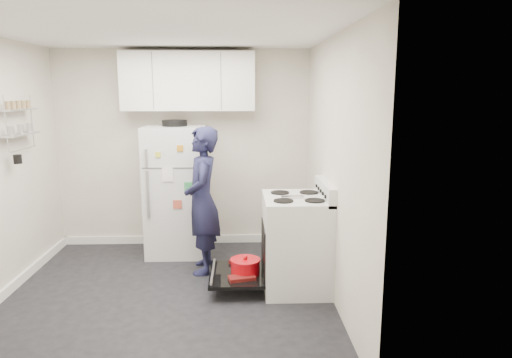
{
  "coord_description": "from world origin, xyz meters",
  "views": [
    {
      "loc": [
        0.7,
        -4.24,
        1.98
      ],
      "look_at": [
        0.89,
        0.59,
        1.05
      ],
      "focal_mm": 32.0,
      "sensor_mm": 36.0,
      "label": 1
    }
  ],
  "objects_px": {
    "electric_range": "(295,243)",
    "open_oven_door": "(241,270)",
    "refrigerator": "(177,190)",
    "person": "(202,201)"
  },
  "relations": [
    {
      "from": "electric_range",
      "to": "person",
      "type": "bearing_deg",
      "value": 153.51
    },
    {
      "from": "refrigerator",
      "to": "person",
      "type": "xyz_separation_m",
      "value": [
        0.36,
        -0.62,
        0.01
      ]
    },
    {
      "from": "person",
      "to": "electric_range",
      "type": "bearing_deg",
      "value": 60.6
    },
    {
      "from": "open_oven_door",
      "to": "refrigerator",
      "type": "xyz_separation_m",
      "value": [
        -0.77,
        1.11,
        0.6
      ]
    },
    {
      "from": "electric_range",
      "to": "refrigerator",
      "type": "xyz_separation_m",
      "value": [
        -1.32,
        1.1,
        0.33
      ]
    },
    {
      "from": "open_oven_door",
      "to": "refrigerator",
      "type": "height_order",
      "value": "refrigerator"
    },
    {
      "from": "open_oven_door",
      "to": "person",
      "type": "xyz_separation_m",
      "value": [
        -0.41,
        0.49,
        0.62
      ]
    },
    {
      "from": "electric_range",
      "to": "open_oven_door",
      "type": "height_order",
      "value": "electric_range"
    },
    {
      "from": "refrigerator",
      "to": "person",
      "type": "distance_m",
      "value": 0.72
    },
    {
      "from": "open_oven_door",
      "to": "refrigerator",
      "type": "bearing_deg",
      "value": 124.85
    }
  ]
}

